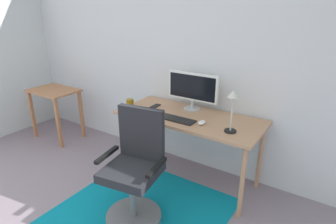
{
  "coord_description": "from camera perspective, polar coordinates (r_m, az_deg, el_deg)",
  "views": [
    {
      "loc": [
        1.59,
        -0.58,
        1.83
      ],
      "look_at": [
        0.19,
        1.55,
        0.86
      ],
      "focal_mm": 29.82,
      "sensor_mm": 36.0,
      "label": 1
    }
  ],
  "objects": [
    {
      "name": "monitor",
      "position": [
        3.03,
        5.05,
        4.87
      ],
      "size": [
        0.58,
        0.18,
        0.41
      ],
      "color": "#B2B2B7",
      "rests_on": "desk"
    },
    {
      "name": "office_chair",
      "position": [
        2.53,
        -6.76,
        -12.66
      ],
      "size": [
        0.57,
        0.51,
        1.02
      ],
      "rotation": [
        0.0,
        0.0,
        0.16
      ],
      "color": "slate",
      "rests_on": "ground"
    },
    {
      "name": "wall_back",
      "position": [
        3.24,
        3.67,
        11.43
      ],
      "size": [
        6.0,
        0.1,
        2.6
      ],
      "primitive_type": "cube",
      "color": "silver",
      "rests_on": "ground"
    },
    {
      "name": "keyboard",
      "position": [
        2.8,
        1.38,
        -1.37
      ],
      "size": [
        0.43,
        0.13,
        0.02
      ],
      "primitive_type": "cube",
      "color": "black",
      "rests_on": "desk"
    },
    {
      "name": "side_table",
      "position": [
        4.28,
        -22.13,
        2.4
      ],
      "size": [
        0.67,
        0.47,
        0.73
      ],
      "color": "#AA6A45",
      "rests_on": "ground"
    },
    {
      "name": "desk_lamp",
      "position": [
        2.5,
        13.07,
        1.69
      ],
      "size": [
        0.11,
        0.11,
        0.39
      ],
      "color": "black",
      "rests_on": "desk"
    },
    {
      "name": "desk",
      "position": [
        2.94,
        4.32,
        -2.11
      ],
      "size": [
        1.52,
        0.67,
        0.76
      ],
      "color": "tan",
      "rests_on": "ground"
    },
    {
      "name": "area_rug",
      "position": [
        2.82,
        -5.59,
        -19.67
      ],
      "size": [
        1.48,
        1.41,
        0.01
      ],
      "primitive_type": "cube",
      "color": "#097792",
      "rests_on": "ground"
    },
    {
      "name": "cell_phone",
      "position": [
        3.17,
        -2.63,
        1.22
      ],
      "size": [
        0.07,
        0.14,
        0.01
      ],
      "primitive_type": "cube",
      "rotation": [
        0.0,
        0.0,
        0.04
      ],
      "color": "black",
      "rests_on": "desk"
    },
    {
      "name": "computer_mouse",
      "position": [
        2.71,
        6.93,
        -2.16
      ],
      "size": [
        0.06,
        0.1,
        0.03
      ],
      "primitive_type": "ellipsoid",
      "color": "white",
      "rests_on": "desk"
    },
    {
      "name": "coffee_cup",
      "position": [
        3.16,
        -7.76,
        1.79
      ],
      "size": [
        0.08,
        0.08,
        0.09
      ],
      "primitive_type": "cylinder",
      "color": "#825B0B",
      "rests_on": "desk"
    }
  ]
}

